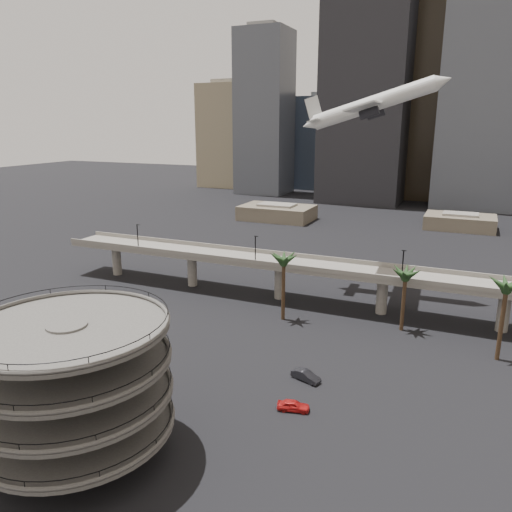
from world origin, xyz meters
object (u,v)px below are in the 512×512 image
at_px(overpass, 329,272).
at_px(parking_ramp, 72,378).
at_px(car_b, 306,376).
at_px(car_a, 293,405).
at_px(airborne_jet, 372,105).

bearing_deg(overpass, parking_ramp, -102.43).
xyz_separation_m(parking_ramp, overpass, (13.00, 59.00, -2.50)).
relative_size(parking_ramp, car_b, 4.79).
bearing_deg(parking_ramp, car_a, 43.36).
height_order(airborne_jet, car_b, airborne_jet).
bearing_deg(airborne_jet, car_b, -91.16).
xyz_separation_m(airborne_jet, car_b, (1.54, -45.84, -40.14)).
xyz_separation_m(overpass, car_b, (5.65, -32.07, -6.58)).
bearing_deg(car_b, airborne_jet, 20.38).
bearing_deg(airborne_jet, parking_ramp, -106.32).
bearing_deg(car_b, car_a, -154.63).
relative_size(airborne_jet, car_b, 6.75).
height_order(parking_ramp, airborne_jet, airborne_jet).
distance_m(parking_ramp, car_a, 28.53).
bearing_deg(car_a, car_b, -5.62).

